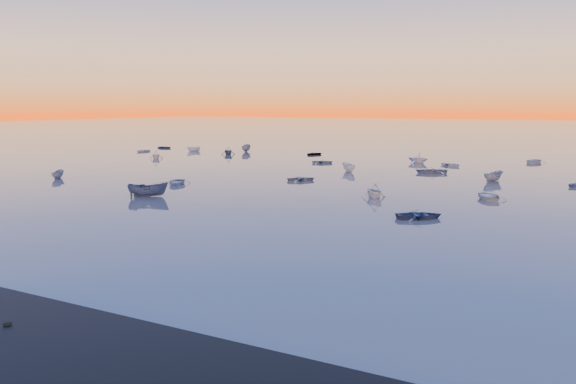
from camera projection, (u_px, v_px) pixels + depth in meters
The scene contains 6 objects.
ground at pixel (451, 152), 118.82m from camera, with size 600.00×600.00×0.00m, color #6F655C.
mud_lobes at pixel (53, 282), 30.73m from camera, with size 140.00×6.00×0.07m, color black, non-canonical shape.
moored_fleet at pixel (378, 176), 77.83m from camera, with size 124.00×58.00×1.20m, color silver, non-canonical shape.
boat_near_left at pixel (177, 184), 69.00m from camera, with size 4.04×1.68×1.01m, color silver.
boat_near_center at pixel (148, 196), 59.82m from camera, with size 4.30×1.82×1.49m, color #324260.
boat_near_right at pixel (374, 197), 59.16m from camera, with size 3.34×1.50×1.17m, color silver.
Camera 1 is at (25.30, -21.08, 9.55)m, focal length 35.00 mm.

